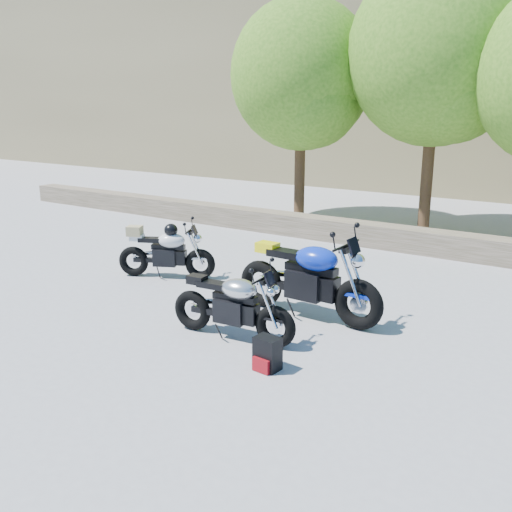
# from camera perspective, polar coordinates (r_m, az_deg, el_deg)

# --- Properties ---
(ground) EXTENTS (90.00, 90.00, 0.00)m
(ground) POSITION_cam_1_polar(r_m,az_deg,el_deg) (8.53, -4.86, -6.14)
(ground) COLOR gray
(ground) RESTS_ON ground
(stone_wall) EXTENTS (22.00, 0.55, 0.50)m
(stone_wall) POSITION_cam_1_polar(r_m,az_deg,el_deg) (13.03, 10.25, 2.29)
(stone_wall) COLOR brown
(stone_wall) RESTS_ON ground
(tree_decid_left) EXTENTS (3.67, 3.67, 5.62)m
(tree_decid_left) POSITION_cam_1_polar(r_m,az_deg,el_deg) (15.25, 4.81, 17.10)
(tree_decid_left) COLOR #382314
(tree_decid_left) RESTS_ON ground
(tree_decid_mid) EXTENTS (4.08, 4.08, 6.24)m
(tree_decid_mid) POSITION_cam_1_polar(r_m,az_deg,el_deg) (14.37, 17.90, 18.21)
(tree_decid_mid) COLOR #382314
(tree_decid_mid) RESTS_ON ground
(silver_bike) EXTENTS (1.86, 0.59, 0.93)m
(silver_bike) POSITION_cam_1_polar(r_m,az_deg,el_deg) (7.62, -2.31, -5.06)
(silver_bike) COLOR black
(silver_bike) RESTS_ON ground
(white_bike) EXTENTS (1.69, 0.91, 1.00)m
(white_bike) POSITION_cam_1_polar(r_m,az_deg,el_deg) (10.41, -9.02, 0.48)
(white_bike) COLOR black
(white_bike) RESTS_ON ground
(blue_bike) EXTENTS (2.39, 0.76, 1.20)m
(blue_bike) POSITION_cam_1_polar(r_m,az_deg,el_deg) (8.36, 5.28, -2.36)
(blue_bike) COLOR black
(blue_bike) RESTS_ON ground
(backpack) EXTENTS (0.32, 0.28, 0.41)m
(backpack) POSITION_cam_1_polar(r_m,az_deg,el_deg) (6.86, 1.11, -9.77)
(backpack) COLOR black
(backpack) RESTS_ON ground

